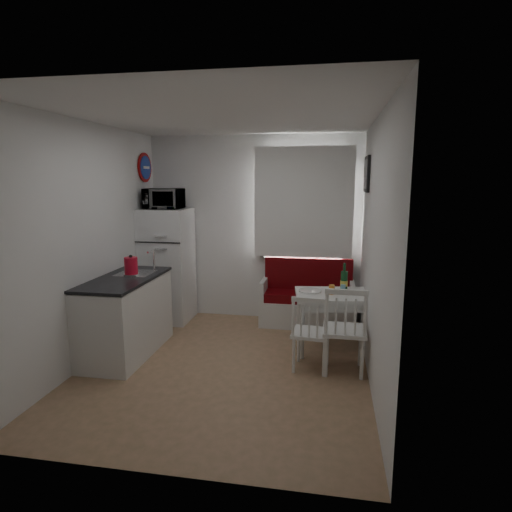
{
  "coord_description": "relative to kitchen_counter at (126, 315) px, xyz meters",
  "views": [
    {
      "loc": [
        1.08,
        -4.21,
        1.99
      ],
      "look_at": [
        0.25,
        0.5,
        1.13
      ],
      "focal_mm": 30.0,
      "sensor_mm": 36.0,
      "label": 1
    }
  ],
  "objects": [
    {
      "name": "window",
      "position": [
        1.9,
        1.56,
        1.17
      ],
      "size": [
        1.22,
        0.06,
        1.47
      ],
      "primitive_type": "cube",
      "color": "white",
      "rests_on": "wall_back"
    },
    {
      "name": "floor",
      "position": [
        1.2,
        -0.16,
        -0.46
      ],
      "size": [
        3.0,
        3.5,
        0.02
      ],
      "primitive_type": "cube",
      "color": "olive",
      "rests_on": "ground"
    },
    {
      "name": "wine_bottle",
      "position": [
        2.45,
        0.62,
        0.4
      ],
      "size": [
        0.09,
        0.09,
        0.34
      ],
      "primitive_type": null,
      "color": "#164523",
      "rests_on": "dining_table"
    },
    {
      "name": "wall_right",
      "position": [
        2.7,
        -0.16,
        0.84
      ],
      "size": [
        0.02,
        3.5,
        2.6
      ],
      "primitive_type": "cube",
      "color": "white",
      "rests_on": "floor"
    },
    {
      "name": "wall_back",
      "position": [
        1.2,
        1.59,
        0.84
      ],
      "size": [
        3.0,
        0.02,
        2.6
      ],
      "primitive_type": "cube",
      "color": "white",
      "rests_on": "floor"
    },
    {
      "name": "microwave",
      "position": [
        0.02,
        1.19,
        1.27
      ],
      "size": [
        0.5,
        0.34,
        0.28
      ],
      "primitive_type": "imported",
      "color": "white",
      "rests_on": "fridge"
    },
    {
      "name": "kettle",
      "position": [
        0.05,
        0.08,
        0.56
      ],
      "size": [
        0.18,
        0.18,
        0.24
      ],
      "primitive_type": "cylinder",
      "color": "red",
      "rests_on": "kitchen_counter"
    },
    {
      "name": "wall_sign",
      "position": [
        -0.27,
        1.29,
        1.69
      ],
      "size": [
        0.03,
        0.4,
        0.4
      ],
      "primitive_type": "cylinder",
      "rotation": [
        0.0,
        1.57,
        0.0
      ],
      "color": "#193798",
      "rests_on": "wall_left"
    },
    {
      "name": "drinking_glass_orange",
      "position": [
        2.31,
        0.47,
        0.29
      ],
      "size": [
        0.07,
        0.07,
        0.11
      ],
      "primitive_type": "cylinder",
      "color": "orange",
      "rests_on": "dining_table"
    },
    {
      "name": "kitchen_counter",
      "position": [
        0.0,
        0.0,
        0.0
      ],
      "size": [
        0.62,
        1.32,
        1.16
      ],
      "color": "white",
      "rests_on": "floor"
    },
    {
      "name": "wall_front",
      "position": [
        1.2,
        -1.91,
        0.84
      ],
      "size": [
        3.0,
        0.02,
        2.6
      ],
      "primitive_type": "cube",
      "color": "white",
      "rests_on": "floor"
    },
    {
      "name": "wall_left",
      "position": [
        -0.3,
        -0.16,
        0.84
      ],
      "size": [
        0.02,
        3.5,
        2.6
      ],
      "primitive_type": "cube",
      "color": "white",
      "rests_on": "floor"
    },
    {
      "name": "chair_right",
      "position": [
        2.45,
        -0.15,
        0.12
      ],
      "size": [
        0.44,
        0.42,
        0.5
      ],
      "rotation": [
        0.0,
        0.0,
        -0.01
      ],
      "color": "white",
      "rests_on": "floor"
    },
    {
      "name": "curtain",
      "position": [
        1.9,
        1.49,
        1.22
      ],
      "size": [
        1.35,
        0.02,
        1.5
      ],
      "primitive_type": "cube",
      "color": "white",
      "rests_on": "wall_back"
    },
    {
      "name": "dining_table",
      "position": [
        2.36,
        0.52,
        0.16
      ],
      "size": [
        1.0,
        0.76,
        0.69
      ],
      "rotation": [
        0.0,
        0.0,
        0.14
      ],
      "color": "white",
      "rests_on": "floor"
    },
    {
      "name": "chair_left",
      "position": [
        2.11,
        -0.14,
        0.05
      ],
      "size": [
        0.42,
        0.41,
        0.44
      ],
      "rotation": [
        0.0,
        0.0,
        -0.1
      ],
      "color": "white",
      "rests_on": "floor"
    },
    {
      "name": "ceiling",
      "position": [
        1.2,
        -0.16,
        2.14
      ],
      "size": [
        3.0,
        3.5,
        0.02
      ],
      "primitive_type": "cube",
      "color": "white",
      "rests_on": "wall_back"
    },
    {
      "name": "picture_frame",
      "position": [
        2.67,
        0.94,
        1.59
      ],
      "size": [
        0.04,
        0.52,
        0.42
      ],
      "primitive_type": "cube",
      "color": "black",
      "rests_on": "wall_right"
    },
    {
      "name": "plate",
      "position": [
        2.06,
        0.54,
        0.24
      ],
      "size": [
        0.26,
        0.26,
        0.02
      ],
      "primitive_type": "cylinder",
      "color": "white",
      "rests_on": "dining_table"
    },
    {
      "name": "bench",
      "position": [
        1.99,
        1.35,
        -0.15
      ],
      "size": [
        1.27,
        0.49,
        0.91
      ],
      "color": "white",
      "rests_on": "floor"
    },
    {
      "name": "drinking_glass_blue",
      "position": [
        2.44,
        0.57,
        0.28
      ],
      "size": [
        0.06,
        0.06,
        0.1
      ],
      "primitive_type": "cylinder",
      "color": "#7FBED8",
      "rests_on": "dining_table"
    },
    {
      "name": "fridge",
      "position": [
        0.02,
        1.24,
        0.34
      ],
      "size": [
        0.64,
        0.64,
        1.59
      ],
      "primitive_type": "cube",
      "color": "white",
      "rests_on": "floor"
    }
  ]
}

